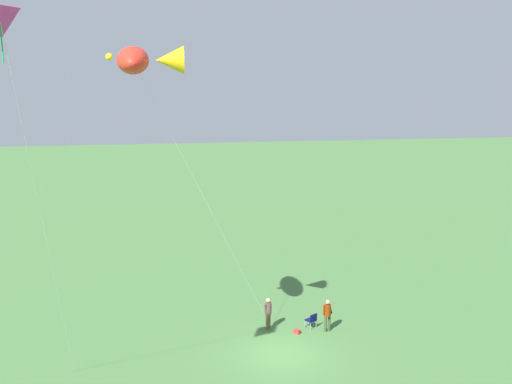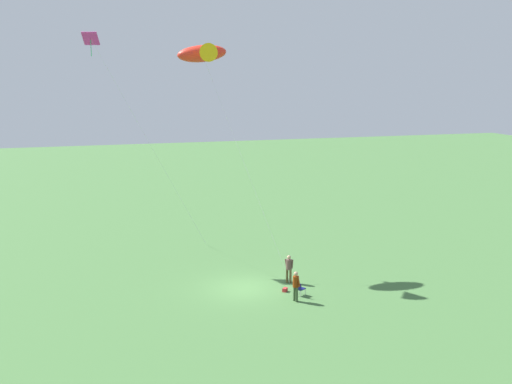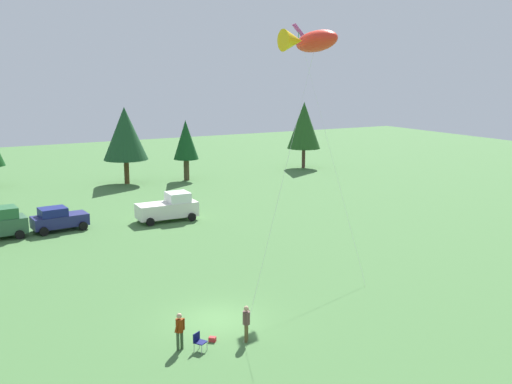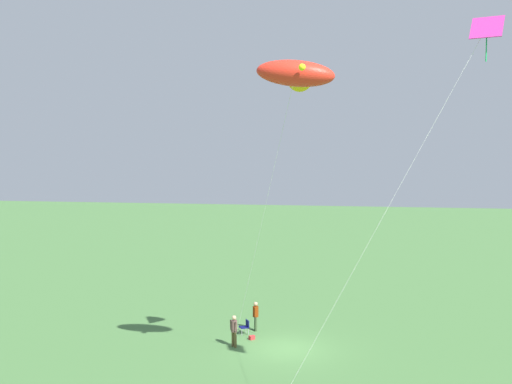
{
  "view_description": "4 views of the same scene",
  "coord_description": "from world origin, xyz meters",
  "px_view_note": "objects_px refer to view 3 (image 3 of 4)",
  "views": [
    {
      "loc": [
        5.05,
        26.09,
        13.71
      ],
      "look_at": [
        0.61,
        -4.17,
        7.16
      ],
      "focal_mm": 42.0,
      "sensor_mm": 36.0,
      "label": 1
    },
    {
      "loc": [
        -32.7,
        9.09,
        12.43
      ],
      "look_at": [
        1.71,
        -1.28,
        5.46
      ],
      "focal_mm": 42.0,
      "sensor_mm": 36.0,
      "label": 2
    },
    {
      "loc": [
        -11.87,
        -25.84,
        12.35
      ],
      "look_at": [
        0.8,
        -2.64,
        6.98
      ],
      "focal_mm": 42.0,
      "sensor_mm": 36.0,
      "label": 3
    },
    {
      "loc": [
        31.29,
        3.43,
        10.81
      ],
      "look_at": [
        -0.86,
        -1.86,
        8.39
      ],
      "focal_mm": 42.0,
      "sensor_mm": 36.0,
      "label": 4
    }
  ],
  "objects_px": {
    "car_navy_hatch": "(58,219)",
    "person_kite_flyer": "(246,321)",
    "folding_chair": "(199,340)",
    "kite_diamond_rainbow": "(301,39)",
    "backpack_on_grass": "(212,339)",
    "person_spectator": "(180,328)",
    "truck_white_pickup": "(169,208)",
    "kite_large_fish": "(311,41)"
  },
  "relations": [
    {
      "from": "person_kite_flyer",
      "to": "car_navy_hatch",
      "type": "height_order",
      "value": "car_navy_hatch"
    },
    {
      "from": "truck_white_pickup",
      "to": "kite_large_fish",
      "type": "bearing_deg",
      "value": -86.37
    },
    {
      "from": "folding_chair",
      "to": "backpack_on_grass",
      "type": "height_order",
      "value": "folding_chair"
    },
    {
      "from": "backpack_on_grass",
      "to": "car_navy_hatch",
      "type": "relative_size",
      "value": 0.07
    },
    {
      "from": "person_spectator",
      "to": "car_navy_hatch",
      "type": "distance_m",
      "value": 23.83
    },
    {
      "from": "person_spectator",
      "to": "kite_diamond_rainbow",
      "type": "distance_m",
      "value": 20.76
    },
    {
      "from": "folding_chair",
      "to": "backpack_on_grass",
      "type": "bearing_deg",
      "value": 89.43
    },
    {
      "from": "person_kite_flyer",
      "to": "truck_white_pickup",
      "type": "relative_size",
      "value": 0.35
    },
    {
      "from": "backpack_on_grass",
      "to": "kite_large_fish",
      "type": "relative_size",
      "value": 0.02
    },
    {
      "from": "folding_chair",
      "to": "kite_large_fish",
      "type": "relative_size",
      "value": 0.06
    },
    {
      "from": "kite_large_fish",
      "to": "backpack_on_grass",
      "type": "bearing_deg",
      "value": -156.6
    },
    {
      "from": "folding_chair",
      "to": "truck_white_pickup",
      "type": "distance_m",
      "value": 24.32
    },
    {
      "from": "car_navy_hatch",
      "to": "person_kite_flyer",
      "type": "bearing_deg",
      "value": 93.7
    },
    {
      "from": "car_navy_hatch",
      "to": "backpack_on_grass",
      "type": "bearing_deg",
      "value": 90.66
    },
    {
      "from": "person_spectator",
      "to": "truck_white_pickup",
      "type": "height_order",
      "value": "truck_white_pickup"
    },
    {
      "from": "car_navy_hatch",
      "to": "kite_large_fish",
      "type": "relative_size",
      "value": 0.3
    },
    {
      "from": "truck_white_pickup",
      "to": "kite_large_fish",
      "type": "height_order",
      "value": "kite_large_fish"
    },
    {
      "from": "folding_chair",
      "to": "backpack_on_grass",
      "type": "xyz_separation_m",
      "value": [
        0.91,
        0.54,
        -0.38
      ]
    },
    {
      "from": "person_kite_flyer",
      "to": "kite_diamond_rainbow",
      "type": "bearing_deg",
      "value": 86.69
    },
    {
      "from": "kite_diamond_rainbow",
      "to": "kite_large_fish",
      "type": "bearing_deg",
      "value": -118.83
    },
    {
      "from": "folding_chair",
      "to": "person_spectator",
      "type": "xyz_separation_m",
      "value": [
        -0.72,
        0.48,
        0.53
      ]
    },
    {
      "from": "backpack_on_grass",
      "to": "kite_large_fish",
      "type": "distance_m",
      "value": 15.87
    },
    {
      "from": "person_spectator",
      "to": "car_navy_hatch",
      "type": "height_order",
      "value": "car_navy_hatch"
    },
    {
      "from": "kite_diamond_rainbow",
      "to": "truck_white_pickup",
      "type": "bearing_deg",
      "value": 109.35
    },
    {
      "from": "person_kite_flyer",
      "to": "car_navy_hatch",
      "type": "relative_size",
      "value": 0.4
    },
    {
      "from": "backpack_on_grass",
      "to": "car_navy_hatch",
      "type": "distance_m",
      "value": 23.9
    },
    {
      "from": "person_kite_flyer",
      "to": "truck_white_pickup",
      "type": "xyz_separation_m",
      "value": [
        4.95,
        23.4,
        0.08
      ]
    },
    {
      "from": "truck_white_pickup",
      "to": "kite_large_fish",
      "type": "xyz_separation_m",
      "value": [
        0.92,
        -19.52,
        12.77
      ]
    },
    {
      "from": "kite_diamond_rainbow",
      "to": "person_spectator",
      "type": "bearing_deg",
      "value": -141.98
    },
    {
      "from": "person_kite_flyer",
      "to": "kite_large_fish",
      "type": "relative_size",
      "value": 0.12
    },
    {
      "from": "person_kite_flyer",
      "to": "person_spectator",
      "type": "distance_m",
      "value": 3.1
    },
    {
      "from": "person_spectator",
      "to": "truck_white_pickup",
      "type": "bearing_deg",
      "value": 144.15
    },
    {
      "from": "kite_large_fish",
      "to": "kite_diamond_rainbow",
      "type": "height_order",
      "value": "kite_diamond_rainbow"
    },
    {
      "from": "folding_chair",
      "to": "kite_diamond_rainbow",
      "type": "xyz_separation_m",
      "value": [
        11.8,
        10.27,
        13.89
      ]
    },
    {
      "from": "folding_chair",
      "to": "car_navy_hatch",
      "type": "height_order",
      "value": "car_navy_hatch"
    },
    {
      "from": "car_navy_hatch",
      "to": "truck_white_pickup",
      "type": "distance_m",
      "value": 8.84
    },
    {
      "from": "kite_diamond_rainbow",
      "to": "folding_chair",
      "type": "bearing_deg",
      "value": -138.98
    },
    {
      "from": "person_spectator",
      "to": "kite_large_fish",
      "type": "height_order",
      "value": "kite_large_fish"
    },
    {
      "from": "person_spectator",
      "to": "kite_diamond_rainbow",
      "type": "height_order",
      "value": "kite_diamond_rainbow"
    },
    {
      "from": "person_spectator",
      "to": "kite_diamond_rainbow",
      "type": "bearing_deg",
      "value": 111.52
    },
    {
      "from": "backpack_on_grass",
      "to": "kite_large_fish",
      "type": "bearing_deg",
      "value": 23.4
    },
    {
      "from": "kite_large_fish",
      "to": "kite_diamond_rainbow",
      "type": "distance_m",
      "value": 7.53
    }
  ]
}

